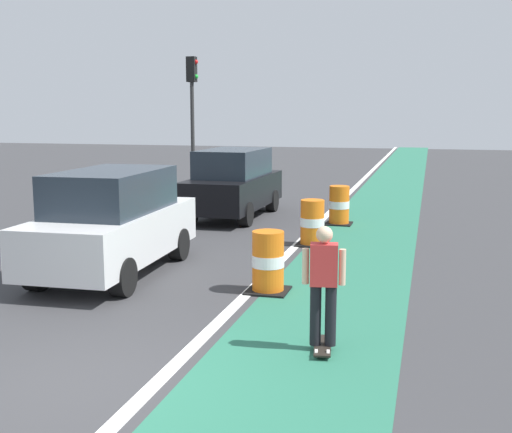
{
  "coord_description": "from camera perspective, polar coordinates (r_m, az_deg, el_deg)",
  "views": [
    {
      "loc": [
        3.91,
        -6.36,
        3.17
      ],
      "look_at": [
        0.61,
        5.85,
        1.1
      ],
      "focal_mm": 45.47,
      "sensor_mm": 36.0,
      "label": 1
    }
  ],
  "objects": [
    {
      "name": "bike_lane_strip",
      "position": [
        18.69,
        10.26,
        -0.61
      ],
      "size": [
        2.5,
        80.0,
        0.01
      ],
      "primitive_type": "cube",
      "color": "#286B51",
      "rests_on": "ground"
    },
    {
      "name": "traffic_barrel_front",
      "position": [
        11.41,
        1.07,
        -4.06
      ],
      "size": [
        0.73,
        0.73,
        1.09
      ],
      "color": "orange",
      "rests_on": "ground"
    },
    {
      "name": "parked_suv_second",
      "position": [
        19.4,
        -1.99,
        2.97
      ],
      "size": [
        1.99,
        4.64,
        2.04
      ],
      "color": "black",
      "rests_on": "ground"
    },
    {
      "name": "ground_plane",
      "position": [
        8.11,
        -15.61,
        -14.07
      ],
      "size": [
        100.0,
        100.0,
        0.0
      ],
      "primitive_type": "plane",
      "color": "#38383A"
    },
    {
      "name": "parked_suv_nearest",
      "position": [
        12.89,
        -12.46,
        -0.45
      ],
      "size": [
        2.05,
        4.66,
        2.04
      ],
      "color": "silver",
      "rests_on": "ground"
    },
    {
      "name": "traffic_barrel_back",
      "position": [
        18.35,
        7.33,
        0.95
      ],
      "size": [
        0.73,
        0.73,
        1.09
      ],
      "color": "orange",
      "rests_on": "ground"
    },
    {
      "name": "lane_divider_stripe",
      "position": [
        18.87,
        5.72,
        -0.41
      ],
      "size": [
        0.2,
        80.0,
        0.01
      ],
      "primitive_type": "cube",
      "color": "silver",
      "rests_on": "ground"
    },
    {
      "name": "skateboarder_on_lane",
      "position": [
        8.61,
        5.97,
        -5.95
      ],
      "size": [
        0.56,
        0.82,
        1.69
      ],
      "color": "black",
      "rests_on": "ground"
    },
    {
      "name": "traffic_light_corner",
      "position": [
        24.11,
        -5.62,
        10.03
      ],
      "size": [
        0.41,
        0.32,
        5.1
      ],
      "color": "#2D2D2D",
      "rests_on": "ground"
    },
    {
      "name": "traffic_barrel_mid",
      "position": [
        15.42,
        4.98,
        -0.59
      ],
      "size": [
        0.73,
        0.73,
        1.09
      ],
      "color": "orange",
      "rests_on": "ground"
    }
  ]
}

